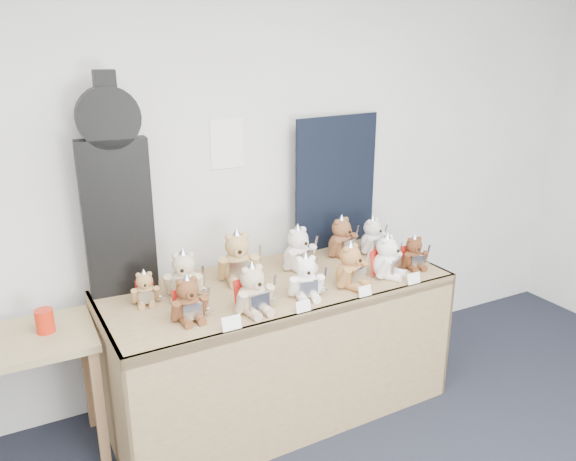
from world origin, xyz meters
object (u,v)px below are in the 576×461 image
side_table (1,366)px  guitar_case (115,189)px  teddy_back_centre_right (299,250)px  teddy_front_centre (306,278)px  teddy_front_end (414,254)px  teddy_front_far_left (188,301)px  teddy_front_far_right (387,258)px  teddy_back_end (373,237)px  display_table (284,316)px  teddy_front_right (351,267)px  teddy_back_right (342,239)px  teddy_back_centre_left (238,259)px  teddy_back_far_left (145,289)px  red_cup (45,321)px  teddy_front_left (253,291)px  teddy_back_left (184,277)px

side_table → guitar_case: (0.66, 0.17, 0.79)m
side_table → teddy_back_centre_right: teddy_back_centre_right is taller
teddy_front_centre → teddy_front_end: 0.80m
teddy_front_far_left → teddy_front_far_right: size_ratio=0.91×
side_table → teddy_back_end: (2.26, 0.02, 0.31)m
display_table → teddy_back_centre_right: (0.21, 0.21, 0.30)m
teddy_front_right → teddy_back_right: size_ratio=0.97×
teddy_front_far_right → teddy_back_centre_left: teddy_back_centre_left is taller
teddy_front_far_right → teddy_back_centre_left: 0.88m
guitar_case → teddy_back_far_left: 0.55m
red_cup → teddy_front_left: 1.07m
teddy_front_centre → teddy_back_end: size_ratio=1.01×
teddy_back_centre_right → teddy_back_far_left: teddy_back_centre_right is taller
guitar_case → teddy_front_far_left: 0.73m
teddy_front_left → teddy_back_centre_right: teddy_back_centre_right is taller
red_cup → teddy_back_left: bearing=-5.9°
teddy_back_centre_left → teddy_back_right: teddy_back_centre_left is taller
teddy_front_right → teddy_back_centre_right: 0.39m
display_table → teddy_back_right: bearing=24.9°
teddy_front_end → teddy_back_centre_right: 0.71m
guitar_case → side_table: bearing=-162.8°
teddy_front_far_left → teddy_back_end: size_ratio=0.96×
teddy_back_centre_right → display_table: bearing=-148.0°
display_table → teddy_front_end: 0.89m
teddy_front_far_right → teddy_front_left: bearing=153.8°
display_table → teddy_front_right: size_ratio=7.05×
side_table → teddy_front_far_right: teddy_front_far_right is taller
teddy_front_end → teddy_back_right: bearing=134.0°
red_cup → teddy_back_left: size_ratio=0.42×
guitar_case → teddy_back_end: size_ratio=4.41×
teddy_front_far_left → teddy_front_centre: (0.65, -0.03, 0.01)m
teddy_front_centre → teddy_back_end: 0.83m
display_table → teddy_back_centre_left: (-0.19, 0.22, 0.31)m
teddy_front_right → teddy_back_end: size_ratio=1.06×
teddy_front_right → teddy_back_centre_right: size_ratio=0.94×
teddy_back_right → teddy_back_left: bearing=171.1°
side_table → teddy_front_centre: bearing=-13.3°
guitar_case → teddy_back_centre_right: guitar_case is taller
teddy_front_far_left → teddy_front_right: bearing=-3.9°
guitar_case → teddy_front_end: (1.66, -0.48, -0.50)m
red_cup → teddy_back_far_left: bearing=-7.6°
teddy_back_centre_right → side_table: bearing=166.7°
guitar_case → teddy_front_right: size_ratio=4.17×
teddy_front_far_right → teddy_back_centre_right: bearing=109.6°
red_cup → teddy_back_right: bearing=1.9°
teddy_front_right → teddy_front_far_right: 0.27m
teddy_front_right → teddy_back_centre_left: teddy_back_centre_left is taller
teddy_front_end → teddy_back_right: 0.48m
teddy_back_centre_left → teddy_back_centre_right: 0.40m
teddy_back_centre_right → teddy_back_far_left: bearing=169.9°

